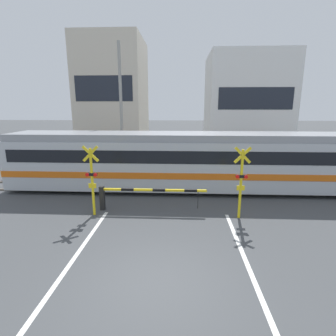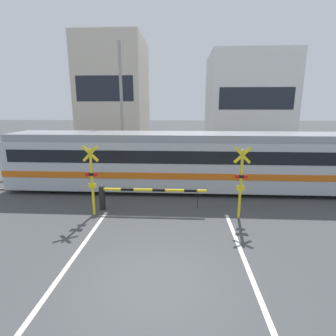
{
  "view_description": "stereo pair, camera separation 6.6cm",
  "coord_description": "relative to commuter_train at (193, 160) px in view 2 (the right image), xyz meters",
  "views": [
    {
      "loc": [
        0.62,
        -5.89,
        4.5
      ],
      "look_at": [
        0.0,
        6.35,
        1.6
      ],
      "focal_mm": 28.0,
      "sensor_mm": 36.0,
      "label": 1
    },
    {
      "loc": [
        0.68,
        -5.89,
        4.5
      ],
      "look_at": [
        0.0,
        6.35,
        1.6
      ],
      "focal_mm": 28.0,
      "sensor_mm": 36.0,
      "label": 2
    }
  ],
  "objects": [
    {
      "name": "ground_plane",
      "position": [
        -1.26,
        -8.04,
        -1.67
      ],
      "size": [
        160.0,
        160.0,
        0.0
      ],
      "primitive_type": "plane",
      "color": "#444749"
    },
    {
      "name": "commuter_train",
      "position": [
        0.0,
        0.0,
        0.0
      ],
      "size": [
        19.74,
        2.83,
        3.11
      ],
      "color": "#B7BCC1",
      "rests_on": "ground_plane"
    },
    {
      "name": "road_stripe_left",
      "position": [
        -3.85,
        -7.75,
        -1.67
      ],
      "size": [
        0.14,
        8.59,
        0.01
      ],
      "color": "white",
      "rests_on": "ground_plane"
    },
    {
      "name": "road_stripe_right",
      "position": [
        1.33,
        -7.75,
        -1.67
      ],
      "size": [
        0.14,
        8.59,
        0.01
      ],
      "color": "white",
      "rests_on": "ground_plane"
    },
    {
      "name": "crossing_signal_right",
      "position": [
        1.78,
        -3.7,
        -0.03
      ],
      "size": [
        0.68,
        0.15,
        2.97
      ],
      "color": "yellow",
      "rests_on": "ground_plane"
    },
    {
      "name": "building_right_of_street",
      "position": [
        5.73,
        13.27,
        3.01
      ],
      "size": [
        7.6,
        7.15,
        9.35
      ],
      "color": "white",
      "rests_on": "ground_plane"
    },
    {
      "name": "rail_track_near",
      "position": [
        -1.26,
        -0.72,
        -1.63
      ],
      "size": [
        50.0,
        0.1,
        0.08
      ],
      "color": "#6B6051",
      "rests_on": "ground_plane"
    },
    {
      "name": "pedestrian",
      "position": [
        -0.2,
        6.13,
        -0.64
      ],
      "size": [
        0.38,
        0.23,
        1.78
      ],
      "color": "#23232D",
      "rests_on": "ground_plane"
    },
    {
      "name": "rail_track_far",
      "position": [
        -1.26,
        0.72,
        -1.63
      ],
      "size": [
        50.0,
        0.1,
        0.08
      ],
      "color": "#6B6051",
      "rests_on": "ground_plane"
    },
    {
      "name": "utility_pole_streetside",
      "position": [
        -5.05,
        5.45,
        2.79
      ],
      "size": [
        0.22,
        0.22,
        8.92
      ],
      "color": "gray",
      "rests_on": "ground_plane"
    },
    {
      "name": "crossing_barrier_far",
      "position": [
        0.24,
        2.95,
        -0.9
      ],
      "size": [
        4.68,
        0.2,
        1.08
      ],
      "color": "black",
      "rests_on": "ground_plane"
    },
    {
      "name": "crossing_signal_left",
      "position": [
        -4.3,
        -3.7,
        -0.03
      ],
      "size": [
        0.68,
        0.15,
        2.97
      ],
      "color": "yellow",
      "rests_on": "ground_plane"
    },
    {
      "name": "crossing_barrier_near",
      "position": [
        -2.77,
        -3.15,
        -0.9
      ],
      "size": [
        4.68,
        0.2,
        1.08
      ],
      "color": "black",
      "rests_on": "ground_plane"
    },
    {
      "name": "building_left_of_street",
      "position": [
        -7.5,
        13.27,
        3.8
      ],
      "size": [
        6.1,
        7.15,
        10.93
      ],
      "color": "beige",
      "rests_on": "ground_plane"
    }
  ]
}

